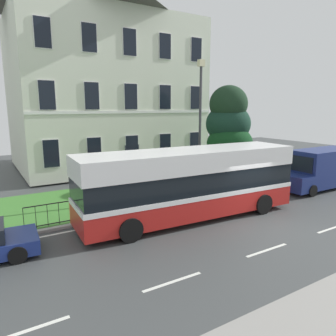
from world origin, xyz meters
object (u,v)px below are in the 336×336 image
Objects in this scene: georgian_townhouse at (103,80)px; white_panel_van at (321,168)px; evergreen_tree at (228,141)px; street_lamp_post at (200,120)px; single_decker_bus at (190,183)px.

georgian_townhouse is 2.49× the size of white_panel_van.
white_panel_van is (8.61, -14.74, -6.01)m from georgian_townhouse.
georgian_townhouse reaches higher than evergreen_tree.
georgian_townhouse reaches higher than street_lamp_post.
georgian_townhouse is at bearing -59.37° from white_panel_van.
single_decker_bus is at bearing -132.74° from street_lamp_post.
evergreen_tree is 1.10× the size of white_panel_van.
georgian_townhouse is at bearing 95.55° from street_lamp_post.
georgian_townhouse reaches higher than single_decker_bus.
georgian_townhouse is 12.40m from street_lamp_post.
evergreen_tree is 7.92m from single_decker_bus.
street_lamp_post is (-3.69, -1.70, 1.54)m from evergreen_tree.
white_panel_van is at bearing -59.69° from georgian_townhouse.
street_lamp_post is at bearing -84.45° from georgian_townhouse.
single_decker_bus is at bearing 1.13° from white_panel_van.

